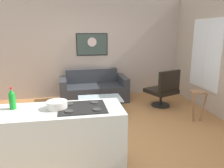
% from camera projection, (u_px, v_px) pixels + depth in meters
% --- Properties ---
extents(ground, '(6.40, 6.40, 0.04)m').
position_uv_depth(ground, '(105.00, 131.00, 4.23)').
color(ground, '#AF7543').
extents(back_wall, '(6.40, 0.05, 2.80)m').
position_uv_depth(back_wall, '(92.00, 48.00, 6.21)').
color(back_wall, '#B29F93').
rests_on(back_wall, ground).
extents(right_wall, '(0.05, 6.40, 2.80)m').
position_uv_depth(right_wall, '(224.00, 54.00, 4.64)').
color(right_wall, '#B6A491').
rests_on(right_wall, ground).
extents(couch, '(1.85, 0.94, 0.84)m').
position_uv_depth(couch, '(94.00, 90.00, 5.98)').
color(couch, '#2F3137').
rests_on(couch, ground).
extents(coffee_table, '(0.99, 0.65, 0.38)m').
position_uv_depth(coffee_table, '(100.00, 99.00, 4.99)').
color(coffee_table, silver).
rests_on(coffee_table, ground).
extents(armchair, '(0.86, 0.84, 0.96)m').
position_uv_depth(armchair, '(164.00, 89.00, 5.44)').
color(armchair, black).
rests_on(armchair, ground).
extents(bar_stool, '(0.36, 0.35, 0.66)m').
position_uv_depth(bar_stool, '(197.00, 98.00, 4.58)').
color(bar_stool, '#906241').
rests_on(bar_stool, ground).
extents(kitchen_counter, '(1.62, 0.69, 0.94)m').
position_uv_depth(kitchen_counter, '(62.00, 142.00, 2.86)').
color(kitchen_counter, silver).
rests_on(kitchen_counter, ground).
extents(soda_bottle, '(0.08, 0.08, 0.28)m').
position_uv_depth(soda_bottle, '(12.00, 99.00, 2.73)').
color(soda_bottle, '#179026').
rests_on(soda_bottle, kitchen_counter).
extents(mixing_bowl, '(0.26, 0.26, 0.10)m').
position_uv_depth(mixing_bowl, '(57.00, 105.00, 2.76)').
color(mixing_bowl, silver).
rests_on(mixing_bowl, kitchen_counter).
extents(wall_painting, '(0.89, 0.03, 0.63)m').
position_uv_depth(wall_painting, '(92.00, 44.00, 6.14)').
color(wall_painting, black).
extents(window, '(0.03, 1.18, 1.68)m').
position_uv_depth(window, '(205.00, 54.00, 5.22)').
color(window, silver).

